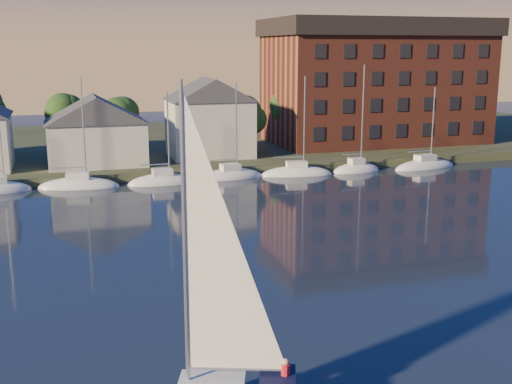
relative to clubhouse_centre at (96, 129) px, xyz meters
name	(u,v)px	position (x,y,z in m)	size (l,w,h in m)	color
shoreline_land	(132,148)	(6.00, 18.00, -5.13)	(160.00, 50.00, 2.00)	#313820
wooden_dock	(155,178)	(6.00, -5.00, -5.13)	(120.00, 3.00, 1.00)	brown
clubhouse_centre	(96,129)	(0.00, 0.00, 0.00)	(11.55, 8.40, 8.08)	beige
clubhouse_east	(209,117)	(14.00, 2.00, 0.87)	(10.50, 8.40, 9.80)	beige
condo_block	(375,81)	(40.00, 7.95, 4.66)	(31.00, 17.00, 17.40)	brown
tree_line	(156,106)	(8.00, 6.00, 2.04)	(93.40, 5.40, 8.90)	#3C251B
moored_fleet	(122,184)	(2.00, -8.00, -5.03)	(79.50, 2.40, 12.05)	silver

